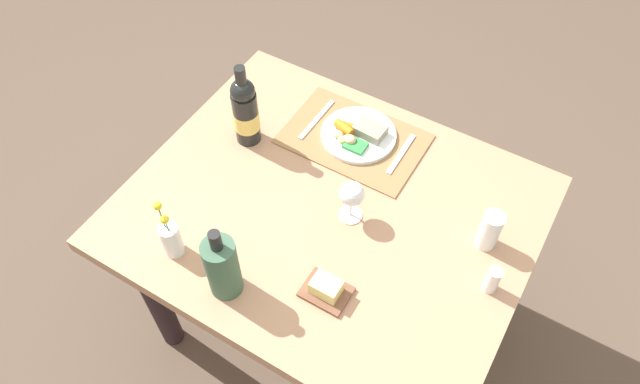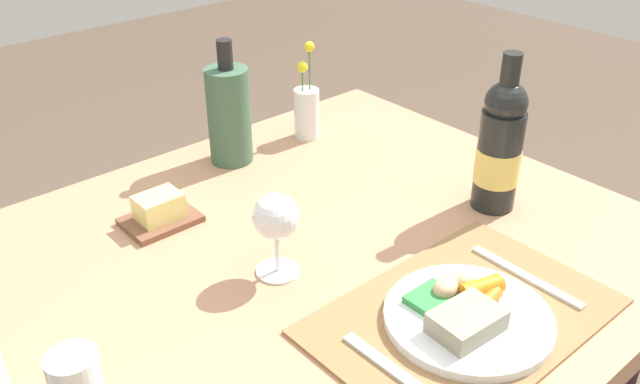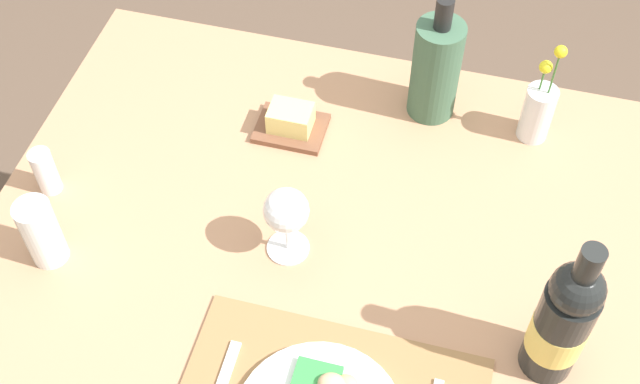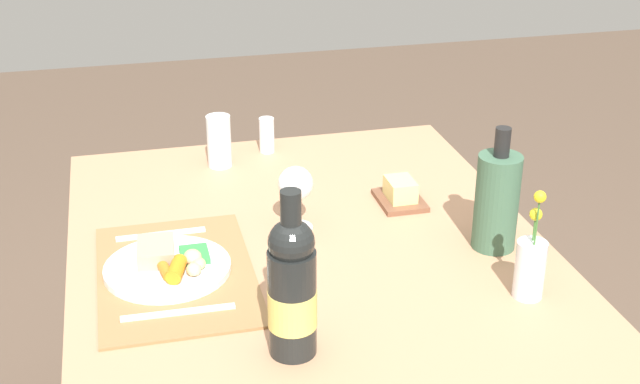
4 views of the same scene
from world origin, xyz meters
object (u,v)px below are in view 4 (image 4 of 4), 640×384
dinner_plate (168,264)px  wine_glass (296,186)px  flower_vase (530,266)px  cooler_bottle (497,200)px  salt_shaker (267,135)px  knife (178,312)px  butter_dish (400,194)px  fork (161,234)px  wine_bottle (292,288)px  dining_table (308,288)px  water_tumbler (219,144)px

dinner_plate → wine_glass: 0.32m
flower_vase → cooler_bottle: cooler_bottle is taller
salt_shaker → flower_vase: bearing=23.0°
knife → salt_shaker: size_ratio=2.23×
flower_vase → salt_shaker: 0.89m
dinner_plate → butter_dish: bearing=109.9°
fork → butter_dish: butter_dish is taller
wine_glass → fork: bearing=-95.2°
butter_dish → wine_bottle: 0.63m
dining_table → knife: bearing=-53.0°
dining_table → wine_bottle: bearing=-16.6°
fork → butter_dish: 0.55m
wine_bottle → flower_vase: bearing=98.4°
dining_table → fork: (-0.09, -0.30, 0.12)m
knife → wine_glass: 0.41m
water_tumbler → wine_glass: 0.40m
water_tumbler → flower_vase: size_ratio=0.60×
dining_table → salt_shaker: (-0.51, 0.01, 0.16)m
dinner_plate → wine_glass: wine_glass is taller
wine_glass → salt_shaker: bearing=177.6°
cooler_bottle → wine_glass: 0.42m
water_tumbler → wine_bottle: wine_bottle is taller
butter_dish → cooler_bottle: bearing=26.7°
dinner_plate → butter_dish: (-0.20, 0.54, 0.00)m
wine_glass → butter_dish: bearing=104.9°
dining_table → dinner_plate: bearing=-78.4°
flower_vase → wine_bottle: size_ratio=0.74×
dinner_plate → wine_glass: (-0.13, 0.28, 0.08)m
dinner_plate → salt_shaker: (-0.57, 0.30, 0.03)m
salt_shaker → water_tumbler: bearing=-64.4°
water_tumbler → cooler_bottle: 0.75m
butter_dish → cooler_bottle: 0.29m
dining_table → wine_glass: (-0.07, -0.01, 0.22)m
water_tumbler → salt_shaker: 0.15m
fork → dining_table: bearing=72.1°
dining_table → dinner_plate: size_ratio=4.80×
dining_table → wine_glass: bearing=-171.1°
flower_vase → butter_dish: 0.45m
dining_table → wine_glass: 0.23m
dinner_plate → knife: (0.16, 0.00, -0.01)m
water_tumbler → butter_dish: (0.31, 0.37, -0.04)m
butter_dish → wine_glass: size_ratio=0.89×
wine_glass → water_tumbler: bearing=-163.3°
knife → salt_shaker: salt_shaker is taller
cooler_bottle → butter_dish: bearing=-153.3°
wine_glass → dining_table: bearing=8.9°
flower_vase → butter_dish: flower_vase is taller
dinner_plate → butter_dish: size_ratio=1.91×
fork → flower_vase: (0.40, 0.65, 0.06)m
dining_table → fork: bearing=-107.3°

